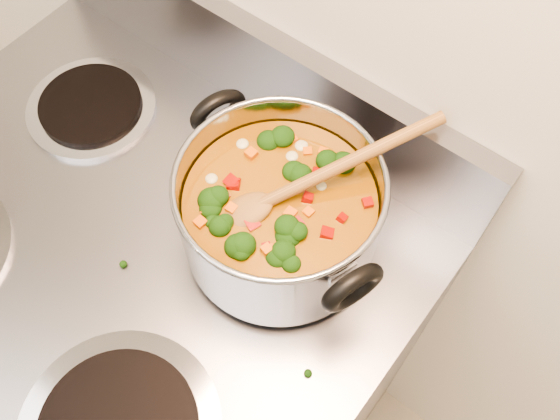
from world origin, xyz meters
name	(u,v)px	position (x,y,z in m)	size (l,w,h in m)	color
electric_range	(161,347)	(0.03, 1.16, 0.47)	(0.79, 0.72, 1.08)	gray
stockpot	(280,213)	(0.22, 1.31, 1.00)	(0.32, 0.26, 0.15)	#9B9BA2
wooden_spoon	(295,188)	(0.23, 1.33, 1.05)	(0.18, 0.26, 0.10)	brown
cooktop_crumbs	(183,260)	(0.13, 1.21, 0.92)	(0.28, 0.21, 0.01)	black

